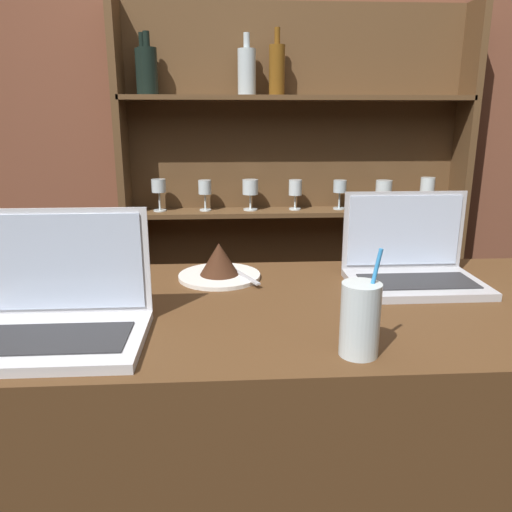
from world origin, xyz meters
name	(u,v)px	position (x,y,z in m)	size (l,w,h in m)	color
bar_counter	(302,508)	(0.00, 0.32, 0.54)	(2.14, 0.64, 1.08)	#4C3019
back_wall	(264,145)	(0.00, 1.61, 1.35)	(7.00, 0.06, 2.70)	brown
back_shelf	(290,220)	(0.12, 1.53, 1.02)	(1.51, 0.18, 1.93)	brown
laptop_near	(52,312)	(-0.49, 0.18, 1.13)	(0.34, 0.23, 0.23)	silver
laptop_far	(411,264)	(0.27, 0.45, 1.13)	(0.31, 0.21, 0.21)	#ADADB2
cake_plate	(219,265)	(-0.19, 0.51, 1.11)	(0.21, 0.21, 0.09)	silver
water_glass	(360,319)	(0.05, 0.08, 1.14)	(0.07, 0.07, 0.19)	silver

